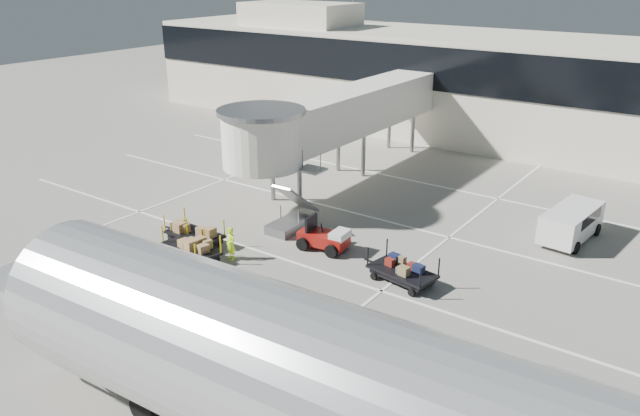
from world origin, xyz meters
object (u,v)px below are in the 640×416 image
at_px(baggage_tug, 325,238).
at_px(ground_worker, 231,244).
at_px(box_cart_far, 194,234).
at_px(box_cart_near, 191,247).
at_px(suitcase_cart, 403,272).
at_px(aircraft, 331,395).
at_px(belt_loader, 271,112).
at_px(minivan, 572,220).

relative_size(baggage_tug, ground_worker, 1.60).
bearing_deg(box_cart_far, box_cart_near, -48.46).
bearing_deg(baggage_tug, box_cart_far, -154.93).
distance_m(baggage_tug, suitcase_cart, 4.92).
bearing_deg(suitcase_cart, ground_worker, -151.92).
distance_m(box_cart_near, box_cart_far, 1.63).
xyz_separation_m(box_cart_far, aircraft, (14.75, -9.27, 2.72)).
height_order(suitcase_cart, belt_loader, belt_loader).
relative_size(box_cart_near, ground_worker, 2.40).
xyz_separation_m(suitcase_cart, box_cart_far, (-10.59, -2.47, 0.07)).
height_order(suitcase_cart, box_cart_near, box_cart_near).
distance_m(box_cart_far, ground_worker, 2.73).
bearing_deg(minivan, aircraft, -85.83).
bearing_deg(box_cart_near, ground_worker, 44.19).
xyz_separation_m(baggage_tug, ground_worker, (-3.03, -3.52, 0.21)).
xyz_separation_m(box_cart_near, ground_worker, (1.66, 1.05, 0.22)).
bearing_deg(box_cart_far, baggage_tug, 31.20).
relative_size(minivan, aircraft, 0.20).
relative_size(minivan, belt_loader, 1.18).
bearing_deg(suitcase_cart, box_cart_far, -157.45).
distance_m(baggage_tug, ground_worker, 4.65).
height_order(box_cart_far, minivan, minivan).
bearing_deg(minivan, ground_worker, -130.84).
height_order(box_cart_near, belt_loader, belt_loader).
bearing_deg(box_cart_far, suitcase_cart, 14.22).
relative_size(suitcase_cart, ground_worker, 2.35).
bearing_deg(box_cart_far, ground_worker, -2.88).
xyz_separation_m(ground_worker, belt_loader, (-16.90, 23.44, -0.13)).
bearing_deg(aircraft, minivan, 85.36).
height_order(minivan, aircraft, aircraft).
relative_size(box_cart_near, box_cart_far, 1.04).
bearing_deg(baggage_tug, belt_loader, 129.96).
bearing_deg(minivan, suitcase_cart, -111.40).
bearing_deg(ground_worker, box_cart_far, -170.14).
bearing_deg(ground_worker, minivan, 57.15).
distance_m(baggage_tug, minivan, 12.77).
xyz_separation_m(baggage_tug, suitcase_cart, (4.84, -0.86, -0.09)).
distance_m(box_cart_far, belt_loader, 27.23).
xyz_separation_m(baggage_tug, minivan, (9.61, 8.40, 0.42)).
distance_m(box_cart_far, aircraft, 17.63).
bearing_deg(belt_loader, box_cart_near, -81.62).
relative_size(box_cart_far, aircraft, 0.16).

